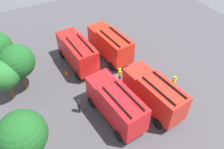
{
  "coord_description": "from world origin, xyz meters",
  "views": [
    {
      "loc": [
        -16.5,
        8.6,
        18.51
      ],
      "look_at": [
        0.0,
        0.0,
        1.4
      ],
      "focal_mm": 35.9,
      "sensor_mm": 36.0,
      "label": 1
    }
  ],
  "objects_px": {
    "firefighter_1": "(79,106)",
    "firefighter_0": "(174,82)",
    "firefighter_4": "(120,74)",
    "fire_truck_0": "(154,93)",
    "firefighter_3": "(130,47)",
    "fire_truck_1": "(110,44)",
    "firefighter_2": "(64,42)",
    "fire_truck_3": "(77,51)",
    "tree_1": "(4,75)",
    "fire_truck_2": "(116,103)",
    "tree_0": "(22,135)",
    "traffic_cone_1": "(67,72)",
    "traffic_cone_0": "(104,83)",
    "tree_2": "(17,62)"
  },
  "relations": [
    {
      "from": "traffic_cone_1",
      "to": "firefighter_4",
      "type": "bearing_deg",
      "value": -127.21
    },
    {
      "from": "firefighter_0",
      "to": "firefighter_2",
      "type": "height_order",
      "value": "firefighter_0"
    },
    {
      "from": "fire_truck_0",
      "to": "firefighter_3",
      "type": "distance_m",
      "value": 9.57
    },
    {
      "from": "tree_1",
      "to": "tree_2",
      "type": "xyz_separation_m",
      "value": [
        0.85,
        -1.56,
        0.49
      ]
    },
    {
      "from": "tree_2",
      "to": "fire_truck_0",
      "type": "bearing_deg",
      "value": -129.0
    },
    {
      "from": "fire_truck_3",
      "to": "firefighter_2",
      "type": "xyz_separation_m",
      "value": [
        4.6,
        0.25,
        -1.26
      ]
    },
    {
      "from": "fire_truck_1",
      "to": "tree_1",
      "type": "relative_size",
      "value": 1.52
    },
    {
      "from": "firefighter_3",
      "to": "fire_truck_2",
      "type": "bearing_deg",
      "value": 119.36
    },
    {
      "from": "traffic_cone_0",
      "to": "traffic_cone_1",
      "type": "xyz_separation_m",
      "value": [
        3.82,
        3.17,
        0.02
      ]
    },
    {
      "from": "traffic_cone_0",
      "to": "firefighter_1",
      "type": "bearing_deg",
      "value": 120.71
    },
    {
      "from": "fire_truck_1",
      "to": "tree_2",
      "type": "xyz_separation_m",
      "value": [
        -0.56,
        11.09,
        1.63
      ]
    },
    {
      "from": "firefighter_0",
      "to": "firefighter_4",
      "type": "bearing_deg",
      "value": 42.23
    },
    {
      "from": "fire_truck_2",
      "to": "traffic_cone_1",
      "type": "relative_size",
      "value": 10.78
    },
    {
      "from": "firefighter_0",
      "to": "tree_1",
      "type": "distance_m",
      "value": 17.93
    },
    {
      "from": "fire_truck_1",
      "to": "traffic_cone_0",
      "type": "relative_size",
      "value": 11.32
    },
    {
      "from": "fire_truck_3",
      "to": "tree_1",
      "type": "height_order",
      "value": "tree_1"
    },
    {
      "from": "fire_truck_1",
      "to": "traffic_cone_1",
      "type": "relative_size",
      "value": 10.75
    },
    {
      "from": "fire_truck_0",
      "to": "tree_1",
      "type": "bearing_deg",
      "value": 49.88
    },
    {
      "from": "firefighter_0",
      "to": "tree_2",
      "type": "xyz_separation_m",
      "value": [
        7.91,
        14.76,
        2.76
      ]
    },
    {
      "from": "fire_truck_1",
      "to": "firefighter_2",
      "type": "bearing_deg",
      "value": 36.2
    },
    {
      "from": "firefighter_0",
      "to": "tree_0",
      "type": "relative_size",
      "value": 0.31
    },
    {
      "from": "fire_truck_0",
      "to": "firefighter_1",
      "type": "height_order",
      "value": "fire_truck_0"
    },
    {
      "from": "firefighter_1",
      "to": "firefighter_3",
      "type": "bearing_deg",
      "value": 67.18
    },
    {
      "from": "firefighter_3",
      "to": "fire_truck_1",
      "type": "bearing_deg",
      "value": 58.5
    },
    {
      "from": "fire_truck_2",
      "to": "firefighter_3",
      "type": "distance_m",
      "value": 10.91
    },
    {
      "from": "firefighter_0",
      "to": "firefighter_2",
      "type": "bearing_deg",
      "value": 23.79
    },
    {
      "from": "firefighter_0",
      "to": "firefighter_3",
      "type": "height_order",
      "value": "firefighter_3"
    },
    {
      "from": "fire_truck_3",
      "to": "firefighter_1",
      "type": "distance_m",
      "value": 7.63
    },
    {
      "from": "firefighter_2",
      "to": "firefighter_3",
      "type": "height_order",
      "value": "firefighter_3"
    },
    {
      "from": "tree_1",
      "to": "firefighter_0",
      "type": "bearing_deg",
      "value": -113.37
    },
    {
      "from": "fire_truck_1",
      "to": "firefighter_4",
      "type": "xyz_separation_m",
      "value": [
        -4.5,
        1.03,
        -1.12
      ]
    },
    {
      "from": "firefighter_0",
      "to": "tree_2",
      "type": "distance_m",
      "value": 16.98
    },
    {
      "from": "firefighter_1",
      "to": "firefighter_4",
      "type": "height_order",
      "value": "firefighter_4"
    },
    {
      "from": "fire_truck_0",
      "to": "firefighter_3",
      "type": "xyz_separation_m",
      "value": [
        9.1,
        -2.74,
        -1.13
      ]
    },
    {
      "from": "fire_truck_1",
      "to": "firefighter_4",
      "type": "distance_m",
      "value": 4.75
    },
    {
      "from": "fire_truck_0",
      "to": "fire_truck_2",
      "type": "xyz_separation_m",
      "value": [
        0.57,
        3.98,
        0.0
      ]
    },
    {
      "from": "firefighter_2",
      "to": "fire_truck_0",
      "type": "bearing_deg",
      "value": -46.02
    },
    {
      "from": "fire_truck_2",
      "to": "tree_0",
      "type": "xyz_separation_m",
      "value": [
        -0.82,
        8.34,
        1.79
      ]
    },
    {
      "from": "fire_truck_1",
      "to": "fire_truck_3",
      "type": "height_order",
      "value": "same"
    },
    {
      "from": "fire_truck_1",
      "to": "fire_truck_2",
      "type": "xyz_separation_m",
      "value": [
        -8.97,
        3.98,
        0.0
      ]
    },
    {
      "from": "fire_truck_0",
      "to": "tree_0",
      "type": "distance_m",
      "value": 12.45
    },
    {
      "from": "firefighter_3",
      "to": "firefighter_4",
      "type": "xyz_separation_m",
      "value": [
        -4.07,
        3.76,
        0.0
      ]
    },
    {
      "from": "firefighter_1",
      "to": "traffic_cone_0",
      "type": "relative_size",
      "value": 2.52
    },
    {
      "from": "fire_truck_2",
      "to": "traffic_cone_1",
      "type": "xyz_separation_m",
      "value": [
        8.4,
        2.23,
        -1.81
      ]
    },
    {
      "from": "firefighter_1",
      "to": "firefighter_0",
      "type": "bearing_deg",
      "value": 24.7
    },
    {
      "from": "firefighter_2",
      "to": "traffic_cone_1",
      "type": "relative_size",
      "value": 2.34
    },
    {
      "from": "fire_truck_3",
      "to": "traffic_cone_0",
      "type": "distance_m",
      "value": 5.25
    },
    {
      "from": "firefighter_4",
      "to": "tree_0",
      "type": "bearing_deg",
      "value": 30.78
    },
    {
      "from": "tree_2",
      "to": "firefighter_1",
      "type": "bearing_deg",
      "value": -145.69
    },
    {
      "from": "tree_2",
      "to": "tree_1",
      "type": "bearing_deg",
      "value": 118.65
    }
  ]
}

